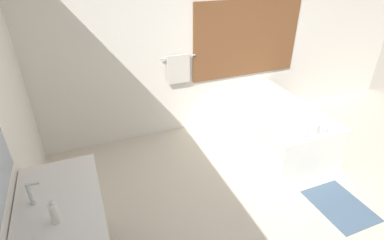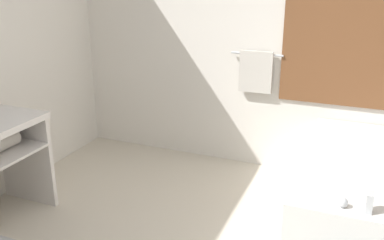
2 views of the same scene
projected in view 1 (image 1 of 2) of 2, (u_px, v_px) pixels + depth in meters
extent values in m
plane|color=beige|center=(282.00, 229.00, 2.96)|extent=(16.00, 16.00, 0.00)
cube|color=white|center=(197.00, 39.00, 4.09)|extent=(7.40, 0.06, 2.70)
cube|color=brown|center=(247.00, 39.00, 4.34)|extent=(1.70, 0.02, 1.10)
cylinder|color=silver|center=(178.00, 57.00, 4.04)|extent=(0.50, 0.02, 0.02)
cube|color=beige|center=(179.00, 69.00, 4.11)|extent=(0.32, 0.04, 0.40)
cube|color=white|center=(59.00, 220.00, 2.02)|extent=(0.59, 1.32, 0.05)
cylinder|color=white|center=(60.00, 205.00, 2.20)|extent=(0.33, 0.33, 0.15)
cube|color=white|center=(68.00, 201.00, 2.75)|extent=(0.54, 0.04, 0.79)
cylinder|color=beige|center=(69.00, 203.00, 2.38)|extent=(0.13, 0.36, 0.13)
cylinder|color=silver|center=(33.00, 203.00, 2.11)|extent=(0.04, 0.04, 0.02)
cylinder|color=silver|center=(30.00, 193.00, 2.07)|extent=(0.02, 0.02, 0.16)
cube|color=silver|center=(33.00, 184.00, 2.04)|extent=(0.07, 0.01, 0.01)
cube|color=white|center=(273.00, 125.00, 4.15)|extent=(0.94, 1.70, 0.58)
ellipsoid|color=white|center=(274.00, 116.00, 4.08)|extent=(0.67, 1.22, 0.30)
cube|color=silver|center=(316.00, 129.00, 3.38)|extent=(0.04, 0.07, 0.12)
sphere|color=silver|center=(305.00, 134.00, 3.34)|extent=(0.06, 0.06, 0.06)
sphere|color=silver|center=(325.00, 129.00, 3.44)|extent=(0.06, 0.06, 0.06)
cylinder|color=white|center=(54.00, 213.00, 1.94)|extent=(0.05, 0.05, 0.15)
cylinder|color=silver|center=(51.00, 203.00, 1.90)|extent=(0.02, 0.02, 0.03)
cube|color=slate|center=(340.00, 206.00, 3.22)|extent=(0.50, 0.66, 0.02)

